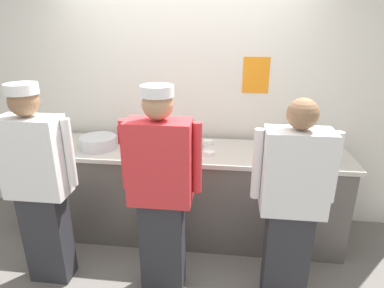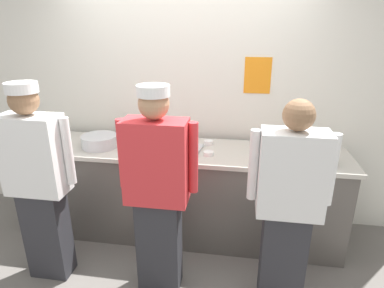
{
  "view_description": "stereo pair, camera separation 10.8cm",
  "coord_description": "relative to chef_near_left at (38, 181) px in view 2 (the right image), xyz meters",
  "views": [
    {
      "loc": [
        0.48,
        -2.49,
        2.05
      ],
      "look_at": [
        0.13,
        0.38,
        0.98
      ],
      "focal_mm": 30.27,
      "sensor_mm": 36.0,
      "label": 1
    },
    {
      "loc": [
        0.59,
        -2.48,
        2.05
      ],
      "look_at": [
        0.13,
        0.38,
        0.98
      ],
      "focal_mm": 30.27,
      "sensor_mm": 36.0,
      "label": 2
    }
  ],
  "objects": [
    {
      "name": "ground_plane",
      "position": [
        0.98,
        0.39,
        -0.89
      ],
      "size": [
        9.0,
        9.0,
        0.0
      ],
      "primitive_type": "plane",
      "color": "slate"
    },
    {
      "name": "wall_back",
      "position": [
        0.98,
        1.24,
        0.41
      ],
      "size": [
        5.0,
        0.11,
        2.61
      ],
      "color": "silver",
      "rests_on": "ground"
    },
    {
      "name": "prep_counter",
      "position": [
        0.98,
        0.76,
        -0.42
      ],
      "size": [
        3.19,
        0.7,
        0.93
      ],
      "color": "#56514C",
      "rests_on": "ground"
    },
    {
      "name": "chef_near_left",
      "position": [
        0.0,
        0.0,
        0.0
      ],
      "size": [
        0.6,
        0.24,
        1.67
      ],
      "color": "#2D2D33",
      "rests_on": "ground"
    },
    {
      "name": "chef_center",
      "position": [
        0.97,
        0.01,
        0.0
      ],
      "size": [
        0.61,
        0.24,
        1.67
      ],
      "color": "#2D2D33",
      "rests_on": "ground"
    },
    {
      "name": "chef_far_right",
      "position": [
        1.93,
        0.01,
        -0.04
      ],
      "size": [
        0.59,
        0.24,
        1.61
      ],
      "color": "#2D2D33",
      "rests_on": "ground"
    },
    {
      "name": "plate_stack_front",
      "position": [
        2.29,
        0.6,
        0.09
      ],
      "size": [
        0.19,
        0.19,
        0.1
      ],
      "color": "white",
      "rests_on": "prep_counter"
    },
    {
      "name": "plate_stack_rear",
      "position": [
        -0.3,
        0.78,
        0.07
      ],
      "size": [
        0.24,
        0.24,
        0.05
      ],
      "color": "white",
      "rests_on": "prep_counter"
    },
    {
      "name": "mixing_bowl_steel",
      "position": [
        0.21,
        0.69,
        0.1
      ],
      "size": [
        0.35,
        0.35,
        0.12
      ],
      "primitive_type": "cylinder",
      "color": "#B7BABF",
      "rests_on": "prep_counter"
    },
    {
      "name": "sheet_tray",
      "position": [
        0.98,
        0.75,
        0.05
      ],
      "size": [
        0.48,
        0.35,
        0.02
      ],
      "primitive_type": "cube",
      "rotation": [
        0.0,
        0.0,
        -0.15
      ],
      "color": "#B7BABF",
      "rests_on": "prep_counter"
    },
    {
      "name": "squeeze_bottle_primary",
      "position": [
        0.38,
        0.85,
        0.14
      ],
      "size": [
        0.06,
        0.06,
        0.21
      ],
      "color": "red",
      "rests_on": "prep_counter"
    },
    {
      "name": "squeeze_bottle_secondary",
      "position": [
        2.01,
        0.85,
        0.14
      ],
      "size": [
        0.05,
        0.05,
        0.21
      ],
      "color": "orange",
      "rests_on": "prep_counter"
    },
    {
      "name": "ramekin_red_sauce",
      "position": [
        1.29,
        0.63,
        0.06
      ],
      "size": [
        0.09,
        0.09,
        0.04
      ],
      "color": "white",
      "rests_on": "prep_counter"
    },
    {
      "name": "ramekin_orange_sauce",
      "position": [
        1.25,
        0.93,
        0.06
      ],
      "size": [
        0.09,
        0.09,
        0.04
      ],
      "color": "white",
      "rests_on": "prep_counter"
    },
    {
      "name": "chefs_knife",
      "position": [
        0.6,
        0.85,
        0.05
      ],
      "size": [
        0.27,
        0.03,
        0.02
      ],
      "color": "#B7BABF",
      "rests_on": "prep_counter"
    }
  ]
}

